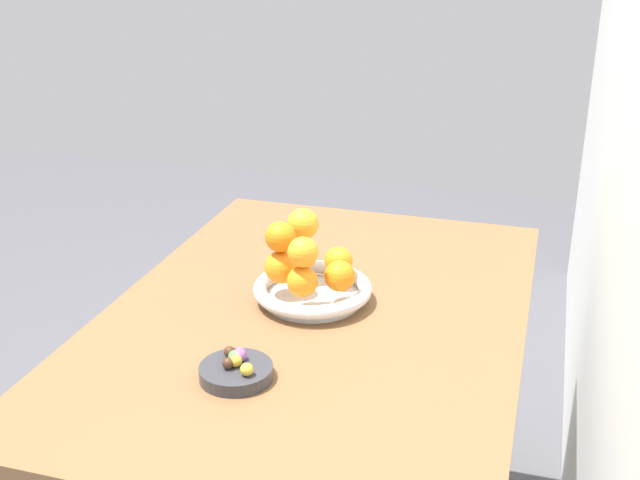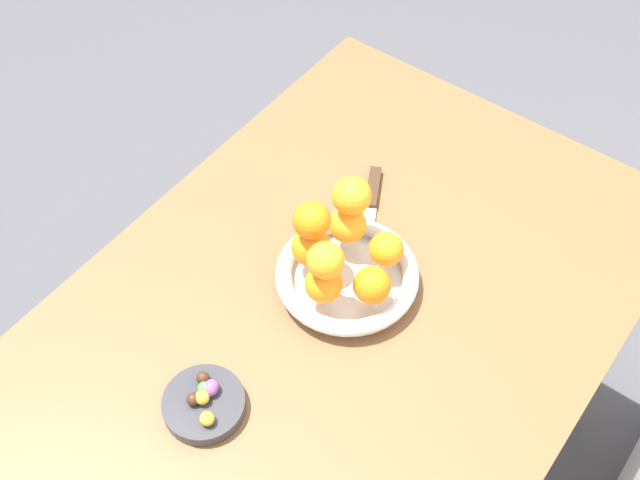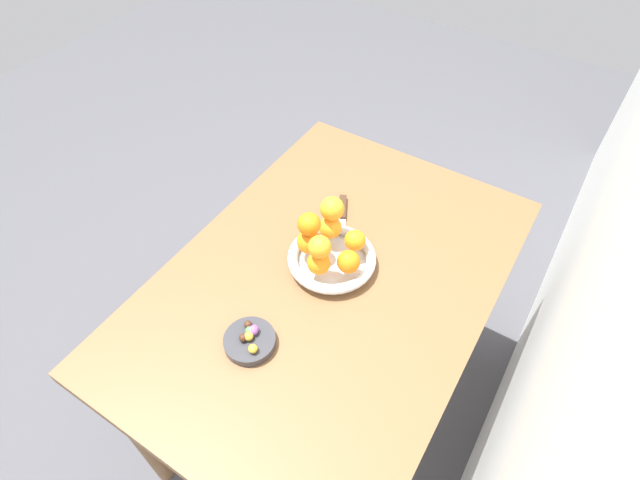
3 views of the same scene
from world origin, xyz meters
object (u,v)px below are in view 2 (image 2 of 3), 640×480
at_px(fruit_bowl, 347,276).
at_px(candy_dish, 204,404).
at_px(candy_ball_0, 207,419).
at_px(candy_ball_2, 212,387).
at_px(candy_ball_1, 204,388).
at_px(orange_4, 311,247).
at_px(orange_2, 386,249).
at_px(orange_3, 348,225).
at_px(dining_table, 340,336).
at_px(orange_5, 312,220).
at_px(orange_0, 324,284).
at_px(knife, 369,215).
at_px(orange_1, 372,285).
at_px(orange_7, 325,260).
at_px(candy_ball_4, 204,388).
at_px(orange_6, 352,196).
at_px(candy_ball_3, 203,378).
at_px(candy_ball_5, 202,398).
at_px(candy_ball_6, 211,389).
at_px(candy_ball_7, 193,399).

bearing_deg(fruit_bowl, candy_dish, -6.96).
xyz_separation_m(candy_ball_0, candy_ball_2, (-0.04, -0.03, 0.00)).
bearing_deg(candy_ball_1, orange_4, -177.28).
distance_m(fruit_bowl, orange_2, 0.08).
height_order(orange_3, candy_ball_0, orange_3).
relative_size(dining_table, orange_5, 19.09).
bearing_deg(candy_ball_0, orange_0, 177.97).
distance_m(dining_table, knife, 0.21).
bearing_deg(orange_1, orange_5, -92.43).
distance_m(orange_2, orange_7, 0.13).
bearing_deg(orange_5, fruit_bowl, 104.31).
height_order(orange_0, candy_ball_4, orange_0).
relative_size(orange_5, candy_ball_1, 2.98).
height_order(orange_4, orange_6, orange_6).
bearing_deg(orange_5, candy_ball_2, 4.45).
height_order(candy_ball_3, candy_ball_5, candy_ball_5).
bearing_deg(candy_ball_3, orange_6, 176.88).
bearing_deg(candy_ball_6, candy_ball_7, -20.38).
distance_m(candy_ball_1, candy_ball_2, 0.01).
relative_size(candy_dish, candy_ball_4, 6.95).
xyz_separation_m(candy_dish, orange_7, (-0.24, 0.04, 0.11)).
xyz_separation_m(candy_ball_2, knife, (-0.41, -0.01, -0.03)).
bearing_deg(orange_6, orange_3, 3.54).
bearing_deg(orange_7, candy_dish, -8.65).
height_order(candy_ball_2, candy_ball_7, candy_ball_2).
xyz_separation_m(orange_5, candy_ball_4, (0.27, 0.01, -0.10)).
distance_m(candy_ball_1, candy_ball_4, 0.00).
bearing_deg(candy_ball_2, orange_2, 167.21).
bearing_deg(candy_ball_3, dining_table, 162.47).
height_order(orange_7, candy_ball_0, orange_7).
height_order(fruit_bowl, candy_ball_7, same).
height_order(orange_2, orange_3, orange_3).
bearing_deg(orange_1, candy_ball_4, -21.32).
bearing_deg(orange_3, fruit_bowl, 35.48).
height_order(orange_5, candy_ball_5, orange_5).
relative_size(orange_0, orange_3, 0.95).
bearing_deg(candy_ball_6, orange_2, 167.57).
bearing_deg(knife, candy_ball_5, 1.82).
relative_size(fruit_bowl, candy_dish, 1.91).
height_order(orange_0, candy_ball_1, orange_0).
distance_m(orange_3, candy_ball_0, 0.37).
relative_size(orange_1, orange_7, 1.03).
bearing_deg(candy_ball_4, orange_7, 168.75).
bearing_deg(orange_2, candy_ball_1, -13.63).
height_order(candy_ball_6, knife, candy_ball_6).
bearing_deg(candy_ball_1, candy_ball_3, -132.03).
bearing_deg(candy_ball_1, candy_ball_6, 116.85).
bearing_deg(orange_5, orange_2, 124.44).
height_order(orange_0, candy_ball_6, orange_0).
height_order(orange_4, candy_ball_0, orange_4).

